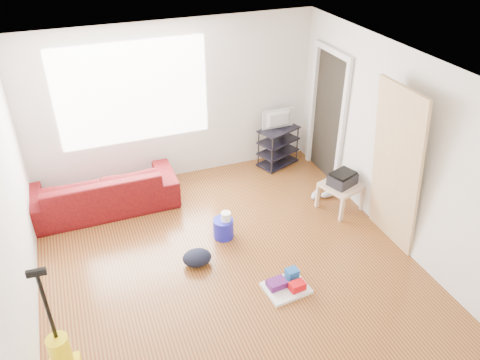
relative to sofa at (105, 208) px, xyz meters
name	(u,v)px	position (x,y,z in m)	size (l,w,h in m)	color
room	(232,178)	(1.36, -1.80, 1.25)	(4.51, 5.01, 2.51)	#632C17
sofa	(105,208)	(0.00, 0.00, 0.00)	(2.13, 0.83, 0.62)	#3C020C
tv_stand	(278,146)	(2.94, 0.27, 0.34)	(0.76, 0.59, 0.67)	black
tv	(279,120)	(2.94, 0.27, 0.83)	(0.55, 0.07, 0.32)	black
side_table	(341,188)	(3.24, -1.25, 0.35)	(0.64, 0.64, 0.41)	tan
printer	(343,179)	(3.24, -1.25, 0.51)	(0.45, 0.40, 0.20)	black
bucket	(224,236)	(1.42, -1.26, 0.00)	(0.28, 0.28, 0.28)	#1B1CB7
toilet_paper	(226,225)	(1.45, -1.28, 0.20)	(0.13, 0.13, 0.12)	white
cleaning_tray	(287,285)	(1.79, -2.45, 0.06)	(0.54, 0.45, 0.18)	white
backpack	(197,264)	(0.93, -1.66, 0.00)	(0.37, 0.29, 0.20)	black
sneakers	(322,194)	(3.14, -0.91, 0.05)	(0.44, 0.24, 0.10)	silver
door_panel	(382,238)	(3.42, -2.06, 0.00)	(0.04, 0.87, 2.18)	tan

